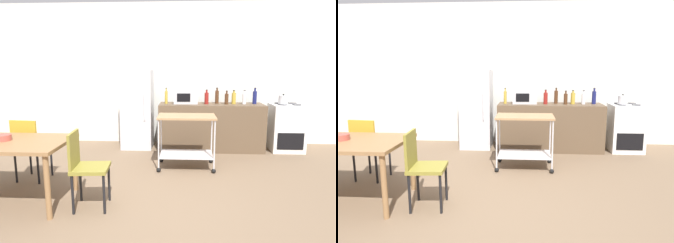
{
  "view_description": "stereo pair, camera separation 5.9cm",
  "coord_description": "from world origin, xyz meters",
  "views": [
    {
      "loc": [
        0.4,
        -3.17,
        1.59
      ],
      "look_at": [
        0.15,
        1.2,
        0.8
      ],
      "focal_mm": 31.99,
      "sensor_mm": 36.0,
      "label": 1
    },
    {
      "loc": [
        0.45,
        -3.17,
        1.59
      ],
      "look_at": [
        0.15,
        1.2,
        0.8
      ],
      "focal_mm": 31.99,
      "sensor_mm": 36.0,
      "label": 2
    }
  ],
  "objects": [
    {
      "name": "bottle_sesame_oil",
      "position": [
        1.02,
        2.69,
        1.03
      ],
      "size": [
        0.07,
        0.07,
        0.31
      ],
      "color": "#4C2D19",
      "rests_on": "kitchen_counter"
    },
    {
      "name": "bottle_soy_sauce",
      "position": [
        1.74,
        2.67,
        1.03
      ],
      "size": [
        0.08,
        0.08,
        0.31
      ],
      "color": "navy",
      "rests_on": "kitchen_counter"
    },
    {
      "name": "bottle_olive_oil",
      "position": [
        1.33,
        2.63,
        1.01
      ],
      "size": [
        0.08,
        0.08,
        0.27
      ],
      "color": "gold",
      "rests_on": "kitchen_counter"
    },
    {
      "name": "fruit_bowl",
      "position": [
        -1.72,
        0.11,
        0.78
      ],
      "size": [
        0.18,
        0.18,
        0.07
      ],
      "primitive_type": "cylinder",
      "color": "#B24C3F",
      "rests_on": "dining_table"
    },
    {
      "name": "chair_mustard",
      "position": [
        -1.77,
        0.77,
        0.52
      ],
      "size": [
        0.44,
        0.44,
        0.89
      ],
      "rotation": [
        0.0,
        0.0,
        3.04
      ],
      "color": "gold",
      "rests_on": "ground_plane"
    },
    {
      "name": "chair_olive",
      "position": [
        -0.73,
        0.0,
        0.52
      ],
      "size": [
        0.43,
        0.43,
        0.89
      ],
      "rotation": [
        0.0,
        0.0,
        1.66
      ],
      "color": "olive",
      "rests_on": "ground_plane"
    },
    {
      "name": "bottle_vinegar",
      "position": [
        1.53,
        2.62,
        1.01
      ],
      "size": [
        0.07,
        0.07,
        0.26
      ],
      "color": "silver",
      "rests_on": "kitchen_counter"
    },
    {
      "name": "refrigerator",
      "position": [
        -0.55,
        2.7,
        0.78
      ],
      "size": [
        0.6,
        0.63,
        1.55
      ],
      "color": "silver",
      "rests_on": "ground_plane"
    },
    {
      "name": "bottle_soda",
      "position": [
        0.81,
        2.59,
        1.02
      ],
      "size": [
        0.08,
        0.08,
        0.28
      ],
      "color": "maroon",
      "rests_on": "kitchen_counter"
    },
    {
      "name": "dining_table",
      "position": [
        -1.72,
        0.09,
        0.67
      ],
      "size": [
        1.5,
        0.9,
        0.75
      ],
      "color": "olive",
      "rests_on": "ground_plane"
    },
    {
      "name": "bottle_hot_sauce",
      "position": [
        1.19,
        2.58,
        1.01
      ],
      "size": [
        0.07,
        0.07,
        0.26
      ],
      "color": "#4C2D19",
      "rests_on": "kitchen_counter"
    },
    {
      "name": "ground_plane",
      "position": [
        0.0,
        0.0,
        0.0
      ],
      "size": [
        12.0,
        12.0,
        0.0
      ],
      "primitive_type": "plane",
      "color": "brown"
    },
    {
      "name": "bottle_sparkling_water",
      "position": [
        0.03,
        2.62,
        1.03
      ],
      "size": [
        0.06,
        0.06,
        0.3
      ],
      "color": "gold",
      "rests_on": "kitchen_counter"
    },
    {
      "name": "kitchen_cart",
      "position": [
        0.42,
        1.47,
        0.57
      ],
      "size": [
        0.91,
        0.57,
        0.85
      ],
      "color": "#A37A51",
      "rests_on": "ground_plane"
    },
    {
      "name": "kettle",
      "position": [
        2.23,
        2.52,
        1.0
      ],
      "size": [
        0.24,
        0.17,
        0.19
      ],
      "color": "silver",
      "rests_on": "stove_oven"
    },
    {
      "name": "kitchen_counter",
      "position": [
        0.9,
        2.6,
        0.45
      ],
      "size": [
        2.0,
        0.64,
        0.9
      ],
      "primitive_type": "cube",
      "color": "brown",
      "rests_on": "ground_plane"
    },
    {
      "name": "microwave",
      "position": [
        0.41,
        2.68,
        1.03
      ],
      "size": [
        0.46,
        0.35,
        0.26
      ],
      "color": "silver",
      "rests_on": "kitchen_counter"
    },
    {
      "name": "stove_oven",
      "position": [
        2.35,
        2.62,
        0.45
      ],
      "size": [
        0.6,
        0.61,
        0.92
      ],
      "color": "white",
      "rests_on": "ground_plane"
    },
    {
      "name": "back_wall",
      "position": [
        0.0,
        3.2,
        1.45
      ],
      "size": [
        8.4,
        0.12,
        2.9
      ],
      "primitive_type": "cube",
      "color": "silver",
      "rests_on": "ground_plane"
    }
  ]
}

